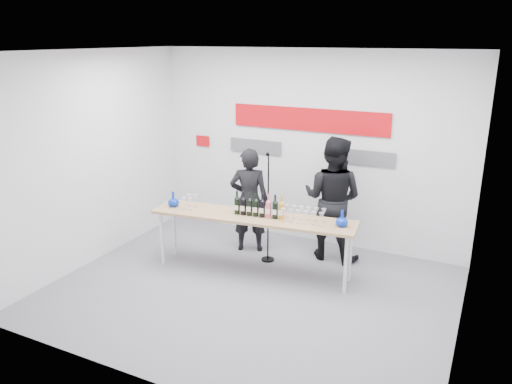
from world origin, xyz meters
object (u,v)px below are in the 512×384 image
presenter_left (249,200)px  mic_stand (268,229)px  presenter_right (332,199)px  tasting_table (253,220)px

presenter_left → mic_stand: (0.42, -0.24, -0.30)m
presenter_left → presenter_right: presenter_right is taller
presenter_left → mic_stand: bearing=128.0°
tasting_table → presenter_left: bearing=113.3°
presenter_left → mic_stand: 0.57m
presenter_right → mic_stand: size_ratio=1.12×
presenter_right → mic_stand: 1.03m
tasting_table → presenter_right: (0.80, 0.98, 0.14)m
presenter_right → presenter_left: bearing=16.7°
tasting_table → mic_stand: bearing=80.2°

